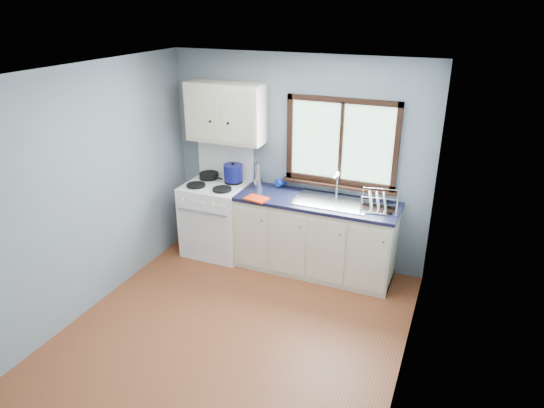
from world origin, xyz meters
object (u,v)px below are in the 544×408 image
at_px(skillet, 209,175).
at_px(dish_rack, 378,205).
at_px(utensil_crock, 258,181).
at_px(stockpot, 233,172).
at_px(gas_range, 217,216).
at_px(base_cabinets, 315,240).
at_px(sink, 331,207).
at_px(thermos, 257,176).

height_order(skillet, dish_rack, dish_rack).
bearing_deg(utensil_crock, dish_rack, -5.82).
relative_size(stockpot, dish_rack, 0.72).
relative_size(gas_range, base_cabinets, 0.74).
xyz_separation_m(base_cabinets, skillet, (-1.47, 0.12, 0.57)).
bearing_deg(dish_rack, sink, 171.39).
distance_m(base_cabinets, thermos, 1.03).
bearing_deg(base_cabinets, stockpot, 174.08).
height_order(utensil_crock, dish_rack, utensil_crock).
relative_size(base_cabinets, dish_rack, 4.24).
relative_size(stockpot, utensil_crock, 0.94).
distance_m(utensil_crock, thermos, 0.11).
xyz_separation_m(sink, utensil_crock, (-0.98, 0.15, 0.13)).
distance_m(base_cabinets, sink, 0.48).
relative_size(sink, skillet, 2.15).
xyz_separation_m(sink, skillet, (-1.65, 0.13, 0.13)).
xyz_separation_m(gas_range, thermos, (0.53, 0.10, 0.58)).
distance_m(base_cabinets, skillet, 1.58).
height_order(base_cabinets, stockpot, stockpot).
bearing_deg(thermos, base_cabinets, -6.24).
relative_size(sink, thermos, 2.69).
xyz_separation_m(stockpot, thermos, (0.34, -0.03, 0.01)).
xyz_separation_m(skillet, utensil_crock, (0.67, 0.03, 0.00)).
relative_size(stockpot, thermos, 1.01).
relative_size(utensil_crock, thermos, 1.07).
bearing_deg(thermos, gas_range, -168.85).
relative_size(thermos, dish_rack, 0.72).
height_order(skillet, utensil_crock, utensil_crock).
distance_m(base_cabinets, dish_rack, 0.90).
bearing_deg(sink, thermos, 174.90).
distance_m(skillet, utensil_crock, 0.67).
bearing_deg(utensil_crock, skillet, -177.74).
bearing_deg(sink, base_cabinets, 179.87).
xyz_separation_m(gas_range, sink, (1.49, 0.02, 0.37)).
distance_m(gas_range, stockpot, 0.61).
xyz_separation_m(utensil_crock, dish_rack, (1.51, -0.15, -0.01)).
bearing_deg(sink, stockpot, 174.87).
distance_m(skillet, stockpot, 0.36).
height_order(skillet, stockpot, stockpot).
distance_m(stockpot, utensil_crock, 0.33).
distance_m(sink, thermos, 0.99).
bearing_deg(dish_rack, thermos, 168.23).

